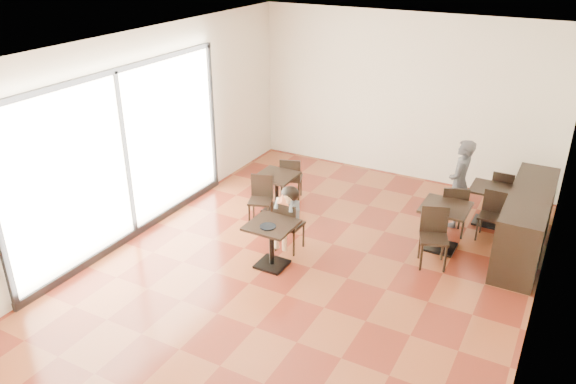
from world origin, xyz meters
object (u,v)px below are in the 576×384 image
Objects in this scene: cafe_table_mid at (443,227)px; chair_back_b at (491,217)px; adult_patron at (459,183)px; child_chair at (290,225)px; chair_mid_b at (434,239)px; child_table at (272,245)px; chair_mid_a at (452,209)px; chair_back_a at (503,191)px; chair_left_b at (260,201)px; cafe_table_left at (277,193)px; cafe_table_back at (488,205)px; child at (290,219)px; chair_left_a at (291,178)px.

chair_back_b is (0.59, 0.66, 0.03)m from cafe_table_mid.
child_chair is at bearing -43.49° from adult_patron.
child_table is at bearing -171.62° from chair_mid_b.
chair_mid_a is 1.12× the size of chair_back_a.
chair_mid_b is at bearing 28.82° from child_table.
chair_left_b is at bearing -60.11° from adult_patron.
cafe_table_left is at bearing 29.66° from chair_back_a.
cafe_table_left reaches higher than cafe_table_back.
adult_patron is 1.70× the size of chair_mid_b.
chair_mid_b reaches higher than chair_left_b.
child_table is at bearing -90.00° from child.
child_chair is at bearing -137.10° from cafe_table_back.
adult_patron reaches higher than chair_left_b.
adult_patron is 0.69m from cafe_table_back.
chair_left_a and chair_left_b have the same top height.
adult_patron reaches higher than chair_mid_b.
child is 1.34× the size of chair_back_b.
child is 1.34× the size of chair_back_a.
chair_back_a is at bearing 71.55° from cafe_table_mid.
chair_left_b is at bearing 1.85° from chair_mid_a.
cafe_table_back is 0.83× the size of chair_back_a.
cafe_table_back is (2.53, 2.35, -0.09)m from child_chair.
child_chair is 1.34m from cafe_table_left.
child_table is 0.46× the size of adult_patron.
chair_left_a is at bearing -62.70° from child_chair.
chair_left_b reaches higher than cafe_table_mid.
chair_mid_b is (2.08, 0.59, 0.02)m from child_chair.
chair_back_a reaches higher than child_table.
chair_back_b is at bearing -76.37° from cafe_table_back.
chair_left_a reaches higher than cafe_table_left.
child_table is at bearing -36.74° from adult_patron.
chair_back_a is (3.49, 1.30, -0.02)m from chair_left_a.
chair_left_b is (-2.90, -0.64, 0.05)m from cafe_table_mid.
chair_left_b is (-0.83, 0.50, -0.11)m from child.
chair_back_a is at bearing 52.35° from child_table.
chair_back_a is 1.00× the size of chair_back_b.
adult_patron reaches higher than chair_back_a.
child_chair is 0.11m from child.
cafe_table_left is 0.87× the size of chair_back_a.
child_table is 0.58m from child.
chair_mid_b is 2.38m from chair_back_a.
chair_back_a is (0.59, 1.21, -0.05)m from chair_mid_a.
child_table is 2.37m from chair_mid_b.
cafe_table_mid is (2.08, 1.14, -0.05)m from child_chair.
chair_left_a is 1.05× the size of chair_back_a.
chair_mid_b is at bearing -9.02° from cafe_table_left.
chair_mid_a reaches higher than chair_left_a.
chair_left_a is 3.72m from chair_back_a.
adult_patron is 1.70× the size of chair_mid_a.
chair_mid_a is at bearing -124.55° from cafe_table_back.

